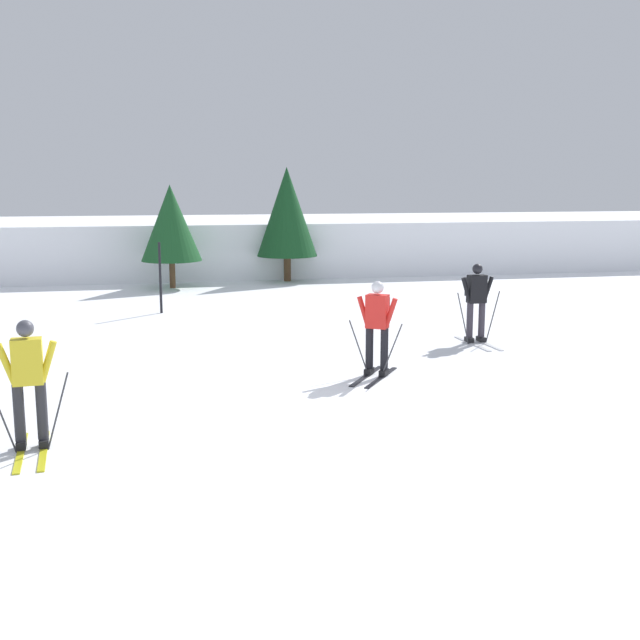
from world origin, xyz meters
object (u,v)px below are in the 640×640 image
at_px(conifer_far_right, 287,212).
at_px(trail_marker_pole, 160,278).
at_px(skier_black, 476,299).
at_px(conifer_far_left, 171,223).
at_px(skier_yellow, 28,377).
at_px(skier_red, 378,323).

bearing_deg(conifer_far_right, trail_marker_pole, -126.24).
relative_size(skier_black, trail_marker_pole, 0.92).
height_order(skier_black, conifer_far_left, conifer_far_left).
bearing_deg(skier_black, skier_yellow, -147.70).
xyz_separation_m(skier_red, conifer_far_right, (0.63, 13.67, 1.43)).
bearing_deg(skier_yellow, skier_black, 32.30).
xyz_separation_m(conifer_far_left, conifer_far_right, (3.95, 0.99, 0.28)).
bearing_deg(conifer_far_right, skier_black, -78.75).
xyz_separation_m(skier_yellow, trail_marker_pole, (1.77, 10.60, -0.02)).
bearing_deg(trail_marker_pole, skier_black, -38.79).
height_order(skier_yellow, conifer_far_left, conifer_far_left).
relative_size(skier_red, conifer_far_left, 0.51).
distance_m(skier_red, skier_yellow, 6.21).
relative_size(skier_black, conifer_far_left, 0.51).
bearing_deg(skier_yellow, skier_red, 27.69).
bearing_deg(skier_red, trail_marker_pole, 115.80).
height_order(skier_red, trail_marker_pole, trail_marker_pole).
bearing_deg(trail_marker_pole, skier_yellow, -99.46).
bearing_deg(skier_yellow, conifer_far_right, 69.68).
distance_m(skier_red, conifer_far_right, 13.76).
xyz_separation_m(trail_marker_pole, conifer_far_left, (0.41, 4.97, 1.17)).
height_order(skier_red, skier_black, same).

